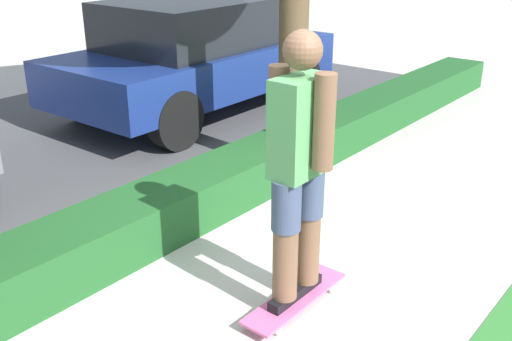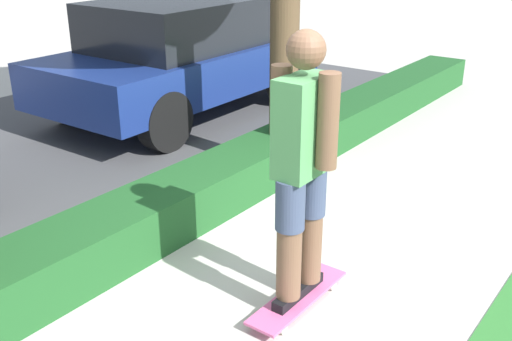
% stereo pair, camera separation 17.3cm
% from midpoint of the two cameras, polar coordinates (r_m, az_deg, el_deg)
% --- Properties ---
extents(ground_plane, '(60.00, 60.00, 0.00)m').
position_cam_midpoint_polar(ground_plane, '(4.49, 8.28, -11.26)').
color(ground_plane, '#BCB7AD').
extents(street_asphalt, '(13.05, 5.00, 0.01)m').
position_cam_midpoint_polar(street_asphalt, '(7.30, -21.01, 1.13)').
color(street_asphalt, '#474749').
rests_on(street_asphalt, ground_plane).
extents(hedge_row, '(13.05, 0.60, 0.42)m').
position_cam_midpoint_polar(hedge_row, '(5.25, -6.62, -3.22)').
color(hedge_row, '#1E5123').
rests_on(hedge_row, ground_plane).
extents(skateboard, '(0.93, 0.24, 0.08)m').
position_cam_midpoint_polar(skateboard, '(4.25, 4.96, -12.04)').
color(skateboard, '#DB5B93').
rests_on(skateboard, ground_plane).
extents(skater_person, '(0.52, 0.47, 1.83)m').
position_cam_midpoint_polar(skater_person, '(3.78, 5.45, 0.45)').
color(skater_person, black).
rests_on(skater_person, skateboard).
extents(parked_car_middle, '(4.07, 1.98, 1.55)m').
position_cam_midpoint_polar(parked_car_middle, '(8.36, -5.30, 10.88)').
color(parked_car_middle, navy).
rests_on(parked_car_middle, ground_plane).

